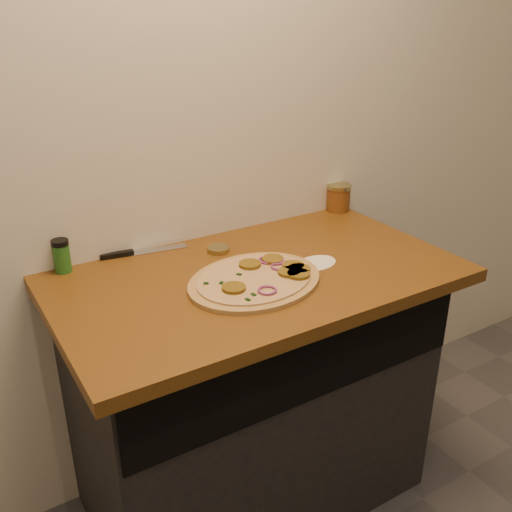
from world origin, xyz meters
TOP-DOWN VIEW (x-y plane):
  - cabinet at (0.00, 1.45)m, footprint 1.10×0.60m
  - countertop at (0.00, 1.42)m, footprint 1.20×0.70m
  - pizza at (-0.04, 1.36)m, footprint 0.49×0.49m
  - chefs_knife at (-0.26, 1.73)m, footprint 0.28×0.07m
  - mason_jar_lid at (-0.03, 1.61)m, footprint 0.07×0.07m
  - salsa_jar at (0.55, 1.72)m, footprint 0.09×0.09m
  - spice_shaker at (-0.49, 1.72)m, footprint 0.05×0.05m
  - flour_spill at (0.19, 1.37)m, footprint 0.16×0.16m

SIDE VIEW (x-z plane):
  - cabinet at x=0.00m, z-range 0.00..0.86m
  - countertop at x=0.00m, z-range 0.86..0.90m
  - flour_spill at x=0.19m, z-range 0.90..0.90m
  - chefs_knife at x=-0.26m, z-range 0.90..0.91m
  - mason_jar_lid at x=-0.03m, z-range 0.90..0.92m
  - pizza at x=-0.04m, z-range 0.90..0.92m
  - spice_shaker at x=-0.49m, z-range 0.90..1.00m
  - salsa_jar at x=0.55m, z-range 0.90..1.00m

